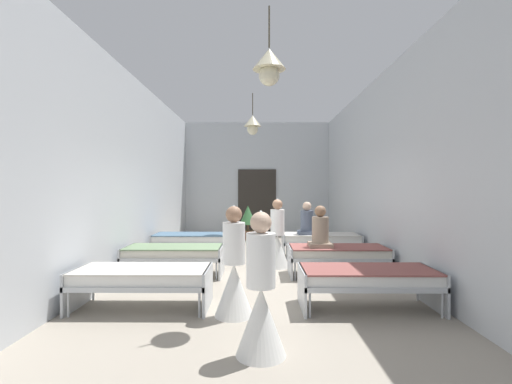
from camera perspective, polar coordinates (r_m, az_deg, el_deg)
ground_plane at (r=7.16m, az=-0.03°, el=-13.61°), size 5.90×13.05×0.10m
room_shell at (r=8.16m, az=0.03°, el=3.14°), size 5.70×12.65×4.13m
bed_left_row_0 at (r=5.45m, az=-17.70°, el=-12.89°), size 1.90×0.84×0.57m
bed_right_row_0 at (r=5.42m, az=17.42°, el=-12.96°), size 1.90×0.84×0.57m
bed_left_row_1 at (r=7.24m, az=-12.96°, el=-9.50°), size 1.90×0.84×0.57m
bed_right_row_1 at (r=7.22m, az=12.94°, el=-9.53°), size 1.90×0.84×0.57m
bed_left_row_2 at (r=9.08m, az=-10.17°, el=-7.43°), size 1.90×0.84×0.57m
bed_right_row_2 at (r=9.06m, az=10.31°, el=-7.45°), size 1.90×0.84×0.57m
nurse_near_aisle at (r=3.81m, az=0.78°, el=-17.42°), size 0.52×0.52×1.49m
nurse_mid_aisle at (r=4.91m, az=-3.56°, el=-13.31°), size 0.52×0.52×1.49m
nurse_far_aisle at (r=7.76m, az=3.45°, el=-8.13°), size 0.52×0.52×1.49m
patient_seated_primary at (r=8.89m, az=8.16°, el=-4.81°), size 0.44×0.44×0.80m
patient_seated_secondary at (r=7.04m, az=10.24°, el=-6.24°), size 0.44×0.44×0.80m
potted_plant at (r=11.77m, az=-1.31°, el=-4.22°), size 0.54×0.54×1.14m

